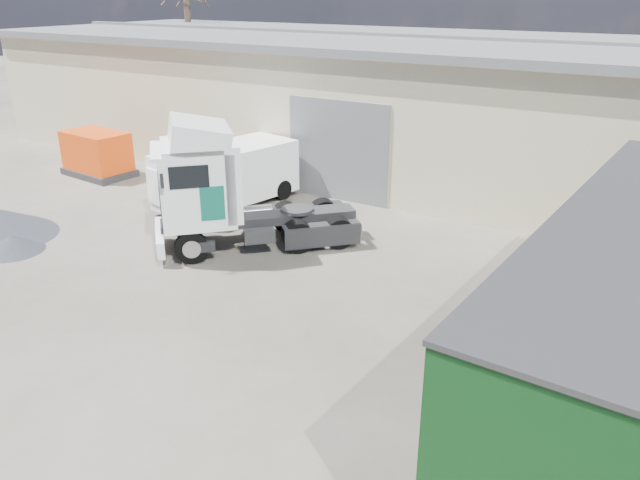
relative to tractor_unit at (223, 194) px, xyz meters
The scene contains 6 objects.
ground 5.29m from the tractor_unit, 59.37° to the right, with size 120.00×120.00×0.00m, color #272620.
warehouse 12.21m from the tractor_unit, 106.40° to the left, with size 30.60×12.60×5.42m.
tractor_unit is the anchor object (origin of this frame).
box_trailer 11.10m from the tractor_unit, 10.90° to the right, with size 3.04×11.44×3.76m.
panel_van 3.80m from the tractor_unit, 130.77° to the left, with size 3.07×5.42×2.08m.
orange_skip 9.95m from the tractor_unit, 161.04° to the left, with size 3.03×2.06×1.79m.
Camera 1 is at (8.86, -8.87, 7.21)m, focal length 35.00 mm.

